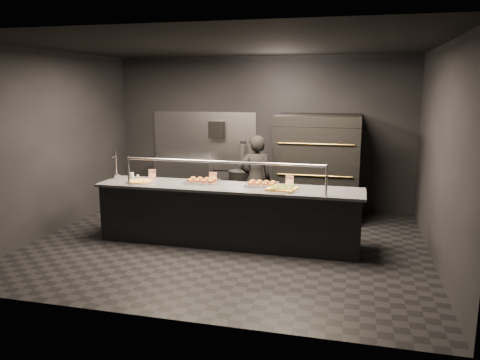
{
  "coord_description": "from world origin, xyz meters",
  "views": [
    {
      "loc": [
        1.88,
        -6.73,
        2.42
      ],
      "look_at": [
        0.14,
        0.2,
        0.98
      ],
      "focal_mm": 35.0,
      "sensor_mm": 36.0,
      "label": 1
    }
  ],
  "objects_px": {
    "round_pizza": "(140,181)",
    "prep_shelf": "(184,182)",
    "pizza_oven": "(318,166)",
    "square_pizza": "(282,189)",
    "service_counter": "(228,215)",
    "towel_dispenser": "(217,130)",
    "trash_bin": "(240,190)",
    "beer_tap": "(116,170)",
    "fire_extinguisher": "(243,154)",
    "slider_tray_b": "(262,184)",
    "slider_tray_a": "(202,181)",
    "worker": "(255,180)"
  },
  "relations": [
    {
      "from": "round_pizza",
      "to": "prep_shelf",
      "type": "bearing_deg",
      "value": 94.02
    },
    {
      "from": "pizza_oven",
      "to": "square_pizza",
      "type": "height_order",
      "value": "pizza_oven"
    },
    {
      "from": "service_counter",
      "to": "square_pizza",
      "type": "bearing_deg",
      "value": -5.69
    },
    {
      "from": "towel_dispenser",
      "to": "trash_bin",
      "type": "bearing_deg",
      "value": -24.96
    },
    {
      "from": "beer_tap",
      "to": "prep_shelf",
      "type": "bearing_deg",
      "value": 80.95
    },
    {
      "from": "fire_extinguisher",
      "to": "trash_bin",
      "type": "relative_size",
      "value": 0.65
    },
    {
      "from": "service_counter",
      "to": "trash_bin",
      "type": "distance_m",
      "value": 2.15
    },
    {
      "from": "towel_dispenser",
      "to": "slider_tray_b",
      "type": "xyz_separation_m",
      "value": [
        1.4,
        -2.24,
        -0.6
      ]
    },
    {
      "from": "service_counter",
      "to": "round_pizza",
      "type": "relative_size",
      "value": 9.45
    },
    {
      "from": "slider_tray_a",
      "to": "worker",
      "type": "xyz_separation_m",
      "value": [
        0.63,
        1.08,
        -0.16
      ]
    },
    {
      "from": "worker",
      "to": "slider_tray_b",
      "type": "bearing_deg",
      "value": 82.69
    },
    {
      "from": "fire_extinguisher",
      "to": "slider_tray_b",
      "type": "height_order",
      "value": "fire_extinguisher"
    },
    {
      "from": "slider_tray_b",
      "to": "square_pizza",
      "type": "relative_size",
      "value": 0.96
    },
    {
      "from": "service_counter",
      "to": "pizza_oven",
      "type": "bearing_deg",
      "value": 57.73
    },
    {
      "from": "slider_tray_a",
      "to": "square_pizza",
      "type": "distance_m",
      "value": 1.33
    },
    {
      "from": "square_pizza",
      "to": "worker",
      "type": "bearing_deg",
      "value": 117.74
    },
    {
      "from": "worker",
      "to": "prep_shelf",
      "type": "bearing_deg",
      "value": -56.74
    },
    {
      "from": "beer_tap",
      "to": "worker",
      "type": "relative_size",
      "value": 0.33
    },
    {
      "from": "beer_tap",
      "to": "round_pizza",
      "type": "height_order",
      "value": "beer_tap"
    },
    {
      "from": "trash_bin",
      "to": "worker",
      "type": "height_order",
      "value": "worker"
    },
    {
      "from": "pizza_oven",
      "to": "beer_tap",
      "type": "distance_m",
      "value": 3.62
    },
    {
      "from": "slider_tray_a",
      "to": "square_pizza",
      "type": "bearing_deg",
      "value": -9.13
    },
    {
      "from": "service_counter",
      "to": "round_pizza",
      "type": "height_order",
      "value": "service_counter"
    },
    {
      "from": "fire_extinguisher",
      "to": "round_pizza",
      "type": "height_order",
      "value": "fire_extinguisher"
    },
    {
      "from": "beer_tap",
      "to": "round_pizza",
      "type": "bearing_deg",
      "value": -20.56
    },
    {
      "from": "slider_tray_b",
      "to": "service_counter",
      "type": "bearing_deg",
      "value": -163.42
    },
    {
      "from": "towel_dispenser",
      "to": "beer_tap",
      "type": "bearing_deg",
      "value": -114.85
    },
    {
      "from": "prep_shelf",
      "to": "beer_tap",
      "type": "bearing_deg",
      "value": -99.05
    },
    {
      "from": "fire_extinguisher",
      "to": "worker",
      "type": "relative_size",
      "value": 0.32
    },
    {
      "from": "prep_shelf",
      "to": "fire_extinguisher",
      "type": "xyz_separation_m",
      "value": [
        1.25,
        0.08,
        0.61
      ]
    },
    {
      "from": "prep_shelf",
      "to": "towel_dispenser",
      "type": "bearing_deg",
      "value": 5.71
    },
    {
      "from": "fire_extinguisher",
      "to": "beer_tap",
      "type": "distance_m",
      "value": 2.78
    },
    {
      "from": "towel_dispenser",
      "to": "worker",
      "type": "height_order",
      "value": "towel_dispenser"
    },
    {
      "from": "worker",
      "to": "slider_tray_a",
      "type": "bearing_deg",
      "value": 35.01
    },
    {
      "from": "service_counter",
      "to": "beer_tap",
      "type": "relative_size",
      "value": 7.89
    },
    {
      "from": "round_pizza",
      "to": "trash_bin",
      "type": "distance_m",
      "value": 2.52
    },
    {
      "from": "trash_bin",
      "to": "prep_shelf",
      "type": "bearing_deg",
      "value": 171.31
    },
    {
      "from": "towel_dispenser",
      "to": "fire_extinguisher",
      "type": "height_order",
      "value": "towel_dispenser"
    },
    {
      "from": "slider_tray_a",
      "to": "square_pizza",
      "type": "xyz_separation_m",
      "value": [
        1.31,
        -0.21,
        -0.01
      ]
    },
    {
      "from": "round_pizza",
      "to": "square_pizza",
      "type": "distance_m",
      "value": 2.28
    },
    {
      "from": "beer_tap",
      "to": "slider_tray_a",
      "type": "relative_size",
      "value": 0.87
    },
    {
      "from": "prep_shelf",
      "to": "pizza_oven",
      "type": "bearing_deg",
      "value": -8.54
    },
    {
      "from": "fire_extinguisher",
      "to": "trash_bin",
      "type": "xyz_separation_m",
      "value": [
        0.02,
        -0.27,
        -0.67
      ]
    },
    {
      "from": "square_pizza",
      "to": "fire_extinguisher",
      "type": "bearing_deg",
      "value": 115.77
    },
    {
      "from": "towel_dispenser",
      "to": "fire_extinguisher",
      "type": "bearing_deg",
      "value": 1.04
    },
    {
      "from": "pizza_oven",
      "to": "round_pizza",
      "type": "relative_size",
      "value": 4.4
    },
    {
      "from": "towel_dispenser",
      "to": "beer_tap",
      "type": "distance_m",
      "value": 2.54
    },
    {
      "from": "fire_extinguisher",
      "to": "round_pizza",
      "type": "bearing_deg",
      "value": -113.63
    },
    {
      "from": "prep_shelf",
      "to": "towel_dispenser",
      "type": "height_order",
      "value": "towel_dispenser"
    },
    {
      "from": "service_counter",
      "to": "slider_tray_b",
      "type": "bearing_deg",
      "value": 16.58
    }
  ]
}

